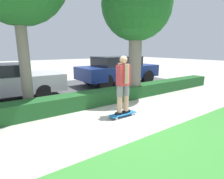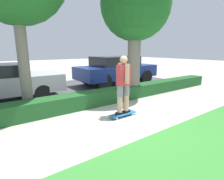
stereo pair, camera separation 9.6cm
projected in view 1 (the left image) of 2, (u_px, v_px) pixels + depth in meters
The scene contains 7 objects.
ground_plane at pixel (122, 121), 4.64m from camera, with size 60.00×60.00×0.00m, color #ADA89E.
street_asphalt at pixel (67, 91), 8.02m from camera, with size 12.85×5.00×0.01m.
hedge_row at pixel (93, 98), 5.87m from camera, with size 12.85×0.60×0.47m.
skateboard at pixel (123, 114), 4.91m from camera, with size 0.83×0.24×0.09m.
skater_person at pixel (123, 84), 4.71m from camera, with size 0.49×0.41×1.60m.
tree_mid at pixel (136, 7), 6.20m from camera, with size 2.51×2.51×4.65m.
parked_car_middle at pixel (118, 69), 9.38m from camera, with size 4.45×1.96×1.49m.
Camera 1 is at (-2.68, -3.42, 1.84)m, focal length 28.00 mm.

